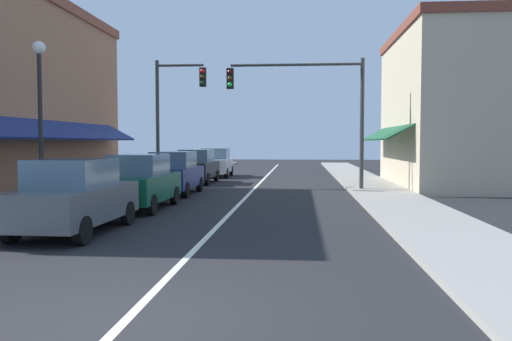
# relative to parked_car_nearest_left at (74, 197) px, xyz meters

# --- Properties ---
(ground_plane) EXTENTS (80.00, 80.00, 0.00)m
(ground_plane) POSITION_rel_parked_car_nearest_left_xyz_m (3.20, 12.11, -0.88)
(ground_plane) COLOR black
(sidewalk_left) EXTENTS (2.60, 56.00, 0.12)m
(sidewalk_left) POSITION_rel_parked_car_nearest_left_xyz_m (-2.30, 12.11, -0.82)
(sidewalk_left) COLOR gray
(sidewalk_left) RESTS_ON ground
(sidewalk_right) EXTENTS (2.60, 56.00, 0.12)m
(sidewalk_right) POSITION_rel_parked_car_nearest_left_xyz_m (8.70, 12.11, -0.82)
(sidewalk_right) COLOR gray
(sidewalk_right) RESTS_ON ground
(lane_center_stripe) EXTENTS (0.14, 52.00, 0.01)m
(lane_center_stripe) POSITION_rel_parked_car_nearest_left_xyz_m (3.20, 12.11, -0.88)
(lane_center_stripe) COLOR silver
(lane_center_stripe) RESTS_ON ground
(storefront_right_block) EXTENTS (6.08, 10.20, 7.56)m
(storefront_right_block) POSITION_rel_parked_car_nearest_left_xyz_m (12.38, 14.11, 2.90)
(storefront_right_block) COLOR #BCAD8E
(storefront_right_block) RESTS_ON ground
(parked_car_nearest_left) EXTENTS (1.85, 4.13, 1.77)m
(parked_car_nearest_left) POSITION_rel_parked_car_nearest_left_xyz_m (0.00, 0.00, 0.00)
(parked_car_nearest_left) COLOR #4C5156
(parked_car_nearest_left) RESTS_ON ground
(parked_car_second_left) EXTENTS (1.82, 4.12, 1.77)m
(parked_car_second_left) POSITION_rel_parked_car_nearest_left_xyz_m (0.17, 4.48, 0.00)
(parked_car_second_left) COLOR #0F4C33
(parked_car_second_left) RESTS_ON ground
(parked_car_third_left) EXTENTS (1.81, 4.11, 1.77)m
(parked_car_third_left) POSITION_rel_parked_car_nearest_left_xyz_m (0.13, 9.24, 0.00)
(parked_car_third_left) COLOR navy
(parked_car_third_left) RESTS_ON ground
(parked_car_far_left) EXTENTS (1.82, 4.12, 1.77)m
(parked_car_far_left) POSITION_rel_parked_car_nearest_left_xyz_m (-0.06, 14.97, 0.00)
(parked_car_far_left) COLOR black
(parked_car_far_left) RESTS_ON ground
(parked_car_distant_left) EXTENTS (1.86, 4.14, 1.77)m
(parked_car_distant_left) POSITION_rel_parked_car_nearest_left_xyz_m (0.12, 20.10, 0.00)
(parked_car_distant_left) COLOR silver
(parked_car_distant_left) RESTS_ON ground
(traffic_signal_mast_arm) EXTENTS (6.02, 0.50, 5.80)m
(traffic_signal_mast_arm) POSITION_rel_parked_car_nearest_left_xyz_m (5.91, 11.27, 3.14)
(traffic_signal_mast_arm) COLOR #333333
(traffic_signal_mast_arm) RESTS_ON ground
(traffic_signal_left_corner) EXTENTS (2.52, 0.50, 6.09)m
(traffic_signal_left_corner) POSITION_rel_parked_car_nearest_left_xyz_m (-0.85, 12.99, 3.07)
(traffic_signal_left_corner) COLOR #333333
(traffic_signal_left_corner) RESTS_ON ground
(street_lamp_left_near) EXTENTS (0.36, 0.36, 4.96)m
(street_lamp_left_near) POSITION_rel_parked_car_nearest_left_xyz_m (-1.92, 2.20, 2.45)
(street_lamp_left_near) COLOR black
(street_lamp_left_near) RESTS_ON ground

